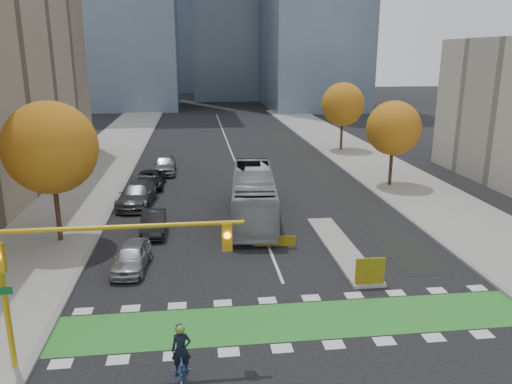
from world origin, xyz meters
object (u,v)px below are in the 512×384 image
object	(u,v)px
tree_east_near	(394,128)
cyclist	(182,367)
parked_car_c	(137,194)
tree_east_far	(343,104)
parked_car_d	(150,179)
parked_car_a	(131,257)
tree_west	(51,148)
hazard_board	(370,271)
parked_car_e	(165,164)
traffic_signal_west	(80,259)
parked_car_b	(153,223)
bus	(253,195)

from	to	relation	value
tree_east_near	cyclist	distance (m)	29.65
parked_car_c	tree_east_far	bearing A→B (deg)	48.27
parked_car_d	parked_car_a	bearing A→B (deg)	-87.50
tree_east_near	parked_car_d	distance (m)	20.34
tree_west	tree_east_near	size ratio (longest dim) A/B	1.16
hazard_board	parked_car_e	size ratio (longest dim) A/B	0.28
tree_east_near	parked_car_e	bearing A→B (deg)	159.42
parked_car_e	parked_car_a	bearing A→B (deg)	-91.79
hazard_board	tree_west	world-z (taller)	tree_west
parked_car_d	parked_car_e	world-z (taller)	parked_car_e
traffic_signal_west	parked_car_a	bearing A→B (deg)	86.33
hazard_board	parked_car_d	distance (m)	23.12
hazard_board	parked_car_b	bearing A→B (deg)	140.81
tree_east_near	parked_car_c	bearing A→B (deg)	-171.84
traffic_signal_west	tree_west	bearing A→B (deg)	108.02
tree_east_far	parked_car_d	xyz separation A→B (m)	(-20.29, -13.91, -4.58)
parked_car_a	parked_car_c	xyz separation A→B (m)	(-0.92, 11.46, 0.13)
hazard_board	tree_west	bearing A→B (deg)	154.01
parked_car_d	parked_car_e	bearing A→B (deg)	80.69
parked_car_b	traffic_signal_west	bearing A→B (deg)	-96.59
hazard_board	parked_car_d	bearing A→B (deg)	120.66
parked_car_d	tree_east_near	bearing A→B (deg)	-4.85
cyclist	parked_car_d	bearing A→B (deg)	96.12
parked_car_e	parked_car_d	bearing A→B (deg)	-100.82
parked_car_d	parked_car_e	size ratio (longest dim) A/B	0.96
parked_car_d	parked_car_c	bearing A→B (deg)	-94.96
cyclist	parked_car_b	size ratio (longest dim) A/B	0.56
tree_east_near	parked_car_b	world-z (taller)	tree_east_near
hazard_board	parked_car_b	distance (m)	13.80
parked_car_a	parked_car_c	bearing A→B (deg)	99.78
parked_car_d	parked_car_e	distance (m)	5.09
parked_car_a	parked_car_c	size ratio (longest dim) A/B	0.71
cyclist	parked_car_c	distance (m)	21.59
tree_west	parked_car_a	bearing A→B (deg)	-43.63
tree_east_far	parked_car_d	size ratio (longest dim) A/B	1.60
traffic_signal_west	bus	bearing A→B (deg)	63.74
hazard_board	parked_car_c	distance (m)	19.33
tree_west	tree_east_far	distance (m)	35.73
tree_east_far	parked_car_e	bearing A→B (deg)	-155.28
bus	parked_car_e	size ratio (longest dim) A/B	2.33
tree_west	bus	bearing A→B (deg)	14.54
traffic_signal_west	parked_car_b	xyz separation A→B (m)	(1.24, 13.43, -3.36)
tree_west	traffic_signal_west	world-z (taller)	tree_west
hazard_board	tree_east_far	size ratio (longest dim) A/B	0.18
tree_west	cyclist	size ratio (longest dim) A/B	3.60
hazard_board	parked_car_e	world-z (taller)	parked_car_e
tree_west	parked_car_e	bearing A→B (deg)	73.27
hazard_board	bus	distance (m)	11.68
tree_east_near	parked_car_c	xyz separation A→B (m)	(-20.33, -2.91, -4.05)
traffic_signal_west	parked_car_d	distance (m)	24.83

